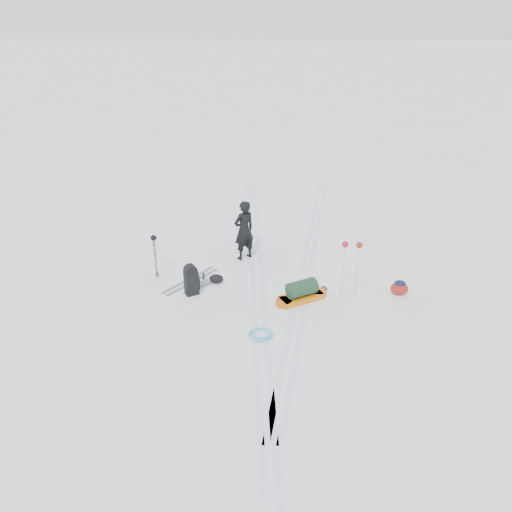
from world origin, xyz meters
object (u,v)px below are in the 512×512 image
object	(u,v)px
ski_poles_black	(154,243)
pulk_sled	(302,293)
skier	(244,230)
expedition_rucksack	(193,280)

from	to	relation	value
ski_poles_black	pulk_sled	bearing A→B (deg)	-19.20
skier	pulk_sled	world-z (taller)	skier
ski_poles_black	skier	bearing A→B (deg)	23.94
skier	expedition_rucksack	xyz separation A→B (m)	(-1.17, -1.99, -0.49)
pulk_sled	ski_poles_black	size ratio (longest dim) A/B	1.14
skier	pulk_sled	size ratio (longest dim) A/B	1.23
expedition_rucksack	skier	bearing A→B (deg)	30.49
skier	ski_poles_black	bearing A→B (deg)	-8.77
skier	ski_poles_black	distance (m)	2.57
pulk_sled	ski_poles_black	xyz separation A→B (m)	(-3.80, 1.00, 0.81)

